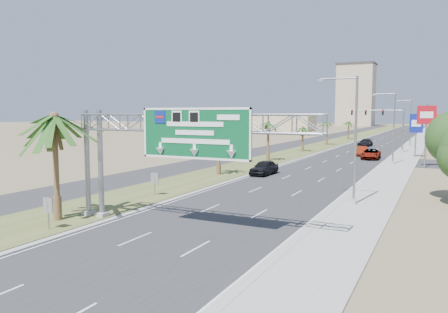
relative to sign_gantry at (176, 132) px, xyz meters
name	(u,v)px	position (x,y,z in m)	size (l,w,h in m)	color
ground	(68,289)	(1.06, -9.93, -6.06)	(600.00, 600.00, 0.00)	#8C7A59
road	(385,140)	(1.06, 100.07, -6.05)	(12.00, 300.00, 0.02)	#28282B
sidewalk_right	(420,141)	(9.56, 100.07, -6.01)	(4.00, 300.00, 0.10)	#9E9B93
median_grass	(346,139)	(-8.94, 100.07, -6.00)	(7.00, 300.00, 0.12)	#425C28
opposing_road	(321,139)	(-15.94, 100.07, -6.05)	(8.00, 300.00, 0.02)	#28282B
sign_gantry	(176,132)	(0.00, 0.00, 0.00)	(16.75, 1.24, 7.50)	gray
palm_near	(54,117)	(-8.14, -1.93, 0.87)	(5.70, 5.70, 8.35)	brown
palm_row_b	(219,133)	(-8.44, 22.07, -1.16)	(3.99, 3.99, 5.95)	brown
palm_row_c	(268,123)	(-8.44, 38.07, -0.39)	(3.99, 3.99, 6.75)	brown
palm_row_d	(303,128)	(-8.44, 56.07, -1.64)	(3.99, 3.99, 5.45)	brown
palm_row_e	(327,123)	(-8.44, 75.07, -0.97)	(3.99, 3.99, 6.15)	brown
palm_row_f	(349,122)	(-8.44, 100.07, -1.35)	(3.99, 3.99, 5.75)	brown
streetlight_near	(353,145)	(8.36, 12.07, -1.36)	(3.27, 0.44, 10.00)	gray
streetlight_mid	(392,131)	(8.36, 42.07, -1.36)	(3.27, 0.44, 10.00)	gray
streetlight_far	(410,125)	(8.36, 78.07, -1.36)	(3.27, 0.44, 10.00)	gray
signal_mast	(391,126)	(6.23, 62.05, -1.21)	(10.28, 0.71, 8.00)	gray
median_signback_a	(48,208)	(-6.74, -3.93, -4.61)	(0.75, 0.08, 2.08)	gray
median_signback_b	(155,180)	(-7.44, 8.07, -4.61)	(0.75, 0.08, 2.08)	gray
tower_distant	(356,95)	(-30.94, 240.07, 11.44)	(20.00, 16.00, 35.00)	tan
building_distant_left	(284,123)	(-43.94, 150.07, -3.06)	(24.00, 14.00, 6.00)	#C3B583
car_left_lane	(264,168)	(-3.86, 24.77, -5.21)	(2.00, 4.98, 1.70)	black
car_mid_lane	(362,151)	(2.56, 53.70, -5.27)	(1.66, 4.77, 1.57)	maroon
car_right_lane	(371,154)	(4.73, 48.52, -5.26)	(2.65, 5.76, 1.60)	gray
car_far	(365,143)	(-0.13, 75.15, -5.26)	(2.24, 5.51, 1.60)	black
pole_sign_red_near	(427,118)	(12.66, 40.07, 0.46)	(2.30, 1.28, 8.36)	gray
pole_sign_blue	(416,125)	(10.81, 53.95, -0.75)	(2.02, 0.66, 7.27)	gray
pole_sign_red_far	(433,122)	(12.95, 69.37, -0.46)	(2.21, 0.43, 7.17)	gray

